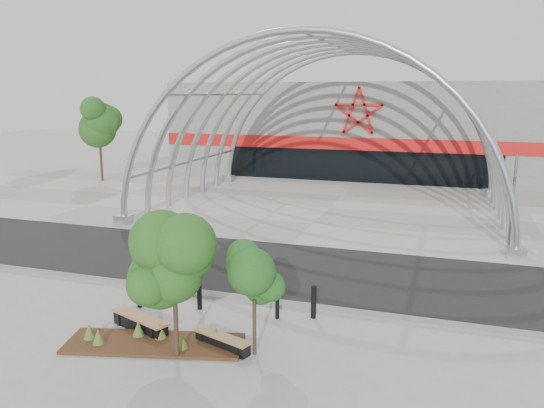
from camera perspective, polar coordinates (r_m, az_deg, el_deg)
The scene contains 18 objects.
ground at distance 19.30m, azimuth -3.77°, elevation -9.94°, with size 140.00×140.00×0.00m, color #999893.
road at distance 22.37m, azimuth -0.40°, elevation -6.76°, with size 140.00×7.00×0.02m, color black.
forecourt at distance 33.56m, azimuth 6.15°, elevation -0.45°, with size 60.00×17.00×0.04m, color gray.
kerb at distance 19.06m, azimuth -4.06°, elevation -10.03°, with size 60.00×0.50×0.12m, color slate.
arena_building at distance 50.59m, azimuth 10.60°, elevation 8.13°, with size 34.00×15.24×8.00m.
vault_canopy at distance 33.56m, azimuth 6.15°, elevation -0.45°, with size 20.80×15.80×20.36m.
planting_bed at distance 16.23m, azimuth -12.75°, elevation -14.14°, with size 5.34×2.76×0.54m.
signal_pole at distance 25.71m, azimuth 24.45°, elevation 0.04°, with size 0.32×0.63×4.51m.
street_tree_0 at distance 14.33m, azimuth -10.57°, elevation -5.72°, with size 1.76×1.76×4.02m.
street_tree_1 at distance 14.50m, azimuth -1.95°, elevation -7.89°, with size 1.34×1.34×3.16m.
bench_0 at distance 17.15m, azimuth -14.00°, elevation -12.37°, with size 2.27×1.27×0.47m.
bench_1 at distance 15.69m, azimuth -5.35°, elevation -14.58°, with size 1.90×0.99×0.39m.
bollard_0 at distance 18.76m, azimuth -14.09°, elevation -9.07°, with size 0.18×0.18×1.14m, color black.
bollard_1 at distance 18.88m, azimuth -11.98°, elevation -8.86°, with size 0.18×0.18×1.13m, color black.
bollard_2 at distance 18.22m, azimuth -7.82°, elevation -9.64°, with size 0.17×0.17×1.04m, color black.
bollard_3 at distance 17.40m, azimuth 0.57°, elevation -10.90°, with size 0.14×0.14×0.86m, color black.
bollard_4 at distance 17.45m, azimuth 4.49°, elevation -10.48°, with size 0.17×0.17×1.08m, color black.
bg_tree_0 at distance 45.40m, azimuth -18.14°, elevation 8.15°, with size 3.00×3.00×6.45m.
Camera 1 is at (6.78, -16.58, 7.19)m, focal length 35.00 mm.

